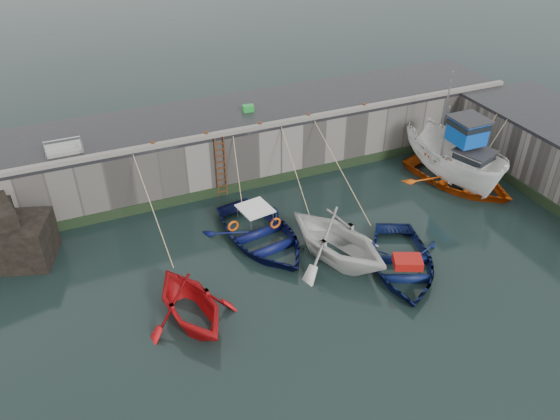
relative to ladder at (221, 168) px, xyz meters
name	(u,v)px	position (x,y,z in m)	size (l,w,h in m)	color
ground	(358,315)	(2.00, -9.91, -1.59)	(120.00, 120.00, 0.00)	black
quay_back	(242,140)	(2.00, 2.59, -0.09)	(30.00, 5.00, 3.00)	slate
road_back	(241,112)	(2.00, 2.59, 1.49)	(30.00, 5.00, 0.16)	black
kerb_back	(257,127)	(2.00, 0.24, 1.67)	(30.00, 0.30, 0.20)	slate
algae_back	(260,183)	(2.00, 0.05, -1.34)	(30.00, 0.08, 0.50)	black
algae_right	(550,206)	(13.96, -7.41, -1.34)	(0.08, 15.00, 0.50)	black
ladder	(221,168)	(0.00, 0.00, 0.00)	(0.51, 0.08, 3.20)	#3F1E0F
boat_near_white	(192,318)	(-3.74, -7.64, -1.59)	(3.65, 4.23, 2.23)	red
boat_near_white_rope	(160,242)	(-3.74, -2.53, -1.59)	(0.04, 5.84, 3.10)	tan
boat_near_blue	(262,241)	(0.38, -4.28, -1.59)	(4.09, 5.73, 1.19)	#0A1041
boat_near_blue_rope	(236,202)	(0.38, -0.85, -1.59)	(0.04, 3.20, 3.10)	tan
boat_near_blacktrim	(335,258)	(2.83, -6.60, -1.59)	(4.40, 5.10, 2.69)	silver
boat_near_blacktrim_rope	(291,203)	(2.83, -2.01, -1.59)	(0.04, 4.93, 3.10)	tan
boat_near_navy	(401,268)	(5.03, -8.25, -1.59)	(3.78, 5.29, 1.10)	#0A1541
boat_near_navy_rope	(339,202)	(5.03, -2.83, -1.59)	(0.04, 6.38, 3.10)	tan
boat_far_white	(453,159)	(11.50, -3.07, -0.45)	(2.66, 7.03, 5.71)	white
boat_far_orange	(459,177)	(11.52, -3.72, -1.20)	(5.92, 6.99, 4.23)	#E5520C
fish_crate	(248,108)	(2.35, 2.38, 1.73)	(0.56, 0.37, 0.33)	green
railing	(64,149)	(-6.75, 1.33, 1.77)	(1.60, 1.05, 1.00)	#A5A8AD
bollard_a	(153,144)	(-3.00, 0.34, 1.71)	(0.18, 0.18, 0.28)	#3F1E0F
bollard_b	(206,135)	(-0.50, 0.34, 1.71)	(0.18, 0.18, 0.28)	#3F1E0F
bollard_c	(260,125)	(2.20, 0.34, 1.71)	(0.18, 0.18, 0.28)	#3F1E0F
bollard_d	(308,116)	(4.80, 0.34, 1.71)	(0.18, 0.18, 0.28)	#3F1E0F
bollard_e	(364,106)	(8.00, 0.34, 1.71)	(0.18, 0.18, 0.28)	#3F1E0F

